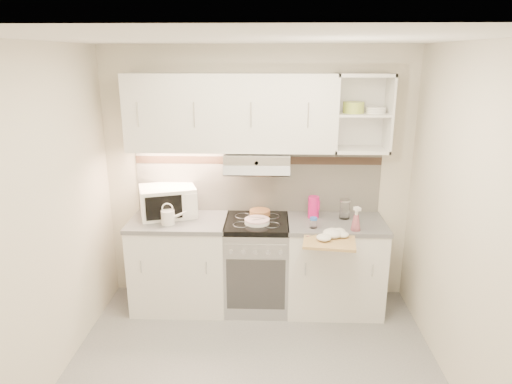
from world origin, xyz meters
TOP-DOWN VIEW (x-y plane):
  - ground at (0.00, 0.00)m, footprint 3.00×3.00m
  - room_shell at (0.00, 0.37)m, footprint 3.04×2.84m
  - base_cabinet_left at (-0.75, 1.10)m, footprint 0.90×0.60m
  - worktop_left at (-0.75, 1.10)m, footprint 0.92×0.62m
  - base_cabinet_right at (0.75, 1.10)m, footprint 0.90×0.60m
  - worktop_right at (0.75, 1.10)m, footprint 0.92×0.62m
  - electric_range at (0.00, 1.10)m, footprint 0.60×0.60m
  - microwave at (-0.87, 1.22)m, footprint 0.61×0.52m
  - watering_can at (-0.81, 0.98)m, footprint 0.24×0.12m
  - plate_stack at (0.01, 1.03)m, footprint 0.23×0.23m
  - bread_loaf at (0.03, 1.26)m, footprint 0.20×0.20m
  - pink_pitcher at (0.54, 1.20)m, footprint 0.11×0.11m
  - glass_jar at (0.84, 1.18)m, footprint 0.10×0.10m
  - spice_jar at (0.52, 0.92)m, footprint 0.07×0.07m
  - spray_bottle at (0.89, 0.88)m, footprint 0.09×0.09m
  - cutting_board at (0.64, 0.70)m, footprint 0.49×0.45m
  - dish_towel at (0.67, 0.74)m, footprint 0.35×0.32m

SIDE VIEW (x-z plane):
  - ground at x=0.00m, z-range 0.00..0.00m
  - base_cabinet_left at x=-0.75m, z-range 0.00..0.86m
  - base_cabinet_right at x=0.75m, z-range 0.00..0.86m
  - electric_range at x=0.00m, z-range 0.00..0.90m
  - cutting_board at x=0.64m, z-range 0.86..0.88m
  - worktop_left at x=-0.75m, z-range 0.86..0.90m
  - worktop_right at x=0.75m, z-range 0.86..0.90m
  - plate_stack at x=0.01m, z-range 0.90..0.95m
  - dish_towel at x=0.67m, z-range 0.88..0.96m
  - bread_loaf at x=0.03m, z-range 0.90..0.95m
  - spice_jar at x=0.52m, z-range 0.90..1.00m
  - watering_can at x=-0.81m, z-range 0.87..1.08m
  - spray_bottle at x=0.89m, z-range 0.87..1.11m
  - glass_jar at x=0.84m, z-range 0.90..1.09m
  - pink_pitcher at x=0.54m, z-range 0.90..1.11m
  - microwave at x=-0.87m, z-range 0.90..1.19m
  - room_shell at x=0.00m, z-range 0.37..2.89m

